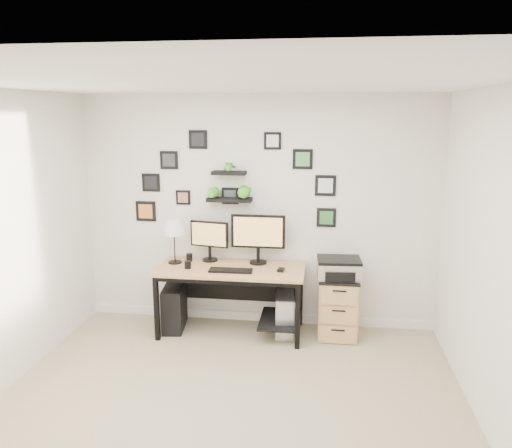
% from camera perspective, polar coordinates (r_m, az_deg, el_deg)
% --- Properties ---
extents(room, '(4.00, 4.00, 4.00)m').
position_cam_1_polar(room, '(5.97, 0.12, -10.49)').
color(room, tan).
rests_on(room, ground).
extents(desk, '(1.60, 0.70, 0.75)m').
position_cam_1_polar(desk, '(5.50, -2.46, -6.15)').
color(desk, tan).
rests_on(desk, ground).
extents(monitor_left, '(0.45, 0.20, 0.46)m').
position_cam_1_polar(monitor_left, '(5.63, -5.35, -1.59)').
color(monitor_left, black).
rests_on(monitor_left, desk).
extents(monitor_right, '(0.60, 0.19, 0.55)m').
position_cam_1_polar(monitor_right, '(5.49, 0.24, -1.25)').
color(monitor_right, black).
rests_on(monitor_right, desk).
extents(keyboard, '(0.47, 0.16, 0.02)m').
position_cam_1_polar(keyboard, '(5.31, -2.91, -5.33)').
color(keyboard, black).
rests_on(keyboard, desk).
extents(mouse, '(0.08, 0.11, 0.03)m').
position_cam_1_polar(mouse, '(5.32, 2.86, -5.26)').
color(mouse, black).
rests_on(mouse, desk).
extents(table_lamp, '(0.25, 0.25, 0.50)m').
position_cam_1_polar(table_lamp, '(5.57, -9.37, -0.45)').
color(table_lamp, black).
rests_on(table_lamp, desk).
extents(mug, '(0.07, 0.07, 0.08)m').
position_cam_1_polar(mug, '(5.45, -7.80, -4.64)').
color(mug, black).
rests_on(mug, desk).
extents(pen_cup, '(0.07, 0.07, 0.09)m').
position_cam_1_polar(pen_cup, '(5.70, -7.63, -3.80)').
color(pen_cup, black).
rests_on(pen_cup, desk).
extents(pc_tower_black, '(0.28, 0.52, 0.49)m').
position_cam_1_polar(pc_tower_black, '(5.79, -9.32, -9.36)').
color(pc_tower_black, black).
rests_on(pc_tower_black, ground).
extents(pc_tower_grey, '(0.25, 0.48, 0.46)m').
position_cam_1_polar(pc_tower_grey, '(5.59, 3.30, -10.21)').
color(pc_tower_grey, gray).
rests_on(pc_tower_grey, ground).
extents(file_cabinet, '(0.43, 0.53, 0.67)m').
position_cam_1_polar(file_cabinet, '(5.58, 9.34, -9.21)').
color(file_cabinet, tan).
rests_on(file_cabinet, ground).
extents(printer, '(0.48, 0.40, 0.21)m').
position_cam_1_polar(printer, '(5.41, 9.45, -4.99)').
color(printer, silver).
rests_on(printer, file_cabinet).
extents(wall_decor, '(2.30, 0.18, 1.05)m').
position_cam_1_polar(wall_decor, '(5.54, -2.93, 4.81)').
color(wall_decor, black).
rests_on(wall_decor, ground).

